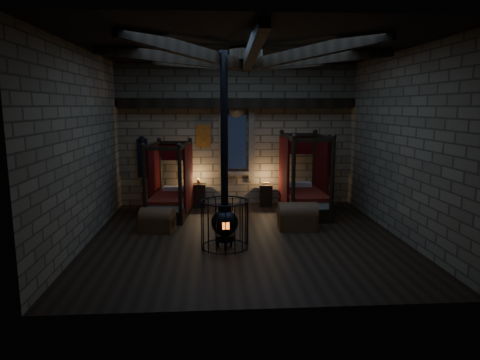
{
  "coord_description": "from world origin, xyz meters",
  "views": [
    {
      "loc": [
        -0.76,
        -9.39,
        2.97
      ],
      "look_at": [
        -0.09,
        0.6,
        1.24
      ],
      "focal_mm": 32.0,
      "sensor_mm": 36.0,
      "label": 1
    }
  ],
  "objects": [
    {
      "name": "bed_left",
      "position": [
        -1.9,
        2.16,
        0.49
      ],
      "size": [
        1.19,
        1.99,
        1.98
      ],
      "rotation": [
        0.0,
        0.0,
        -0.1
      ],
      "color": "black",
      "rests_on": "ground"
    },
    {
      "name": "trunk_right",
      "position": [
        1.32,
        0.6,
        0.3
      ],
      "size": [
        0.95,
        0.62,
        0.68
      ],
      "rotation": [
        0.0,
        0.0,
        -0.03
      ],
      "color": "brown",
      "rests_on": "ground"
    },
    {
      "name": "bed_right",
      "position": [
        1.79,
        2.14,
        0.54
      ],
      "size": [
        1.12,
        2.11,
        2.19
      ],
      "rotation": [
        0.0,
        0.0,
        -0.01
      ],
      "color": "black",
      "rests_on": "ground"
    },
    {
      "name": "room",
      "position": [
        -0.0,
        0.09,
        3.74
      ],
      "size": [
        7.02,
        7.02,
        4.29
      ],
      "color": "black",
      "rests_on": "ground"
    },
    {
      "name": "nightstand_left",
      "position": [
        -1.15,
        3.13,
        0.36
      ],
      "size": [
        0.44,
        0.42,
        0.84
      ],
      "rotation": [
        0.0,
        0.0,
        -0.03
      ],
      "color": "black",
      "rests_on": "ground"
    },
    {
      "name": "stove",
      "position": [
        -0.5,
        -0.7,
        0.62
      ],
      "size": [
        1.01,
        1.01,
        4.05
      ],
      "rotation": [
        0.0,
        0.0,
        0.05
      ],
      "color": "black",
      "rests_on": "ground"
    },
    {
      "name": "trunk_left",
      "position": [
        -2.08,
        0.65,
        0.26
      ],
      "size": [
        0.88,
        0.66,
        0.58
      ],
      "rotation": [
        0.0,
        0.0,
        -0.22
      ],
      "color": "brown",
      "rests_on": "ground"
    },
    {
      "name": "nightstand_right",
      "position": [
        0.86,
        3.1,
        0.33
      ],
      "size": [
        0.45,
        0.44,
        0.71
      ],
      "rotation": [
        0.0,
        0.0,
        -0.13
      ],
      "color": "black",
      "rests_on": "ground"
    }
  ]
}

